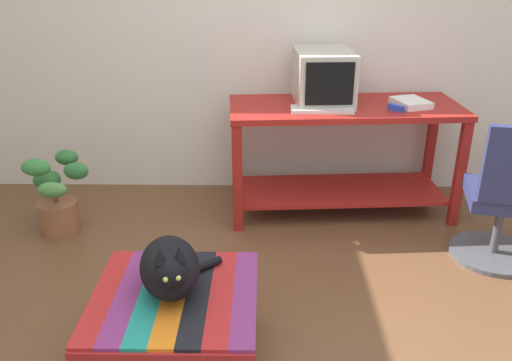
% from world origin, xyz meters
% --- Properties ---
extents(back_wall, '(8.00, 0.10, 2.60)m').
position_xyz_m(back_wall, '(0.00, 2.05, 1.30)').
color(back_wall, silver).
rests_on(back_wall, ground_plane).
extents(desk, '(1.59, 0.73, 0.78)m').
position_xyz_m(desk, '(0.53, 1.60, 0.53)').
color(desk, maroon).
rests_on(desk, ground_plane).
extents(tv_monitor, '(0.41, 0.52, 0.35)m').
position_xyz_m(tv_monitor, '(0.38, 1.67, 0.95)').
color(tv_monitor, '#BCB7A8').
rests_on(tv_monitor, desk).
extents(keyboard, '(0.40, 0.15, 0.02)m').
position_xyz_m(keyboard, '(0.36, 1.45, 0.79)').
color(keyboard, beige).
rests_on(keyboard, desk).
extents(book, '(0.26, 0.29, 0.04)m').
position_xyz_m(book, '(0.96, 1.58, 0.80)').
color(book, white).
rests_on(book, desk).
extents(ottoman_with_blanket, '(0.71, 0.70, 0.38)m').
position_xyz_m(ottoman_with_blanket, '(-0.40, 0.01, 0.19)').
color(ottoman_with_blanket, '#7A664C').
rests_on(ottoman_with_blanket, ground_plane).
extents(cat, '(0.37, 0.44, 0.30)m').
position_xyz_m(cat, '(-0.41, 0.03, 0.51)').
color(cat, black).
rests_on(cat, ottoman_with_blanket).
extents(potted_plant, '(0.39, 0.39, 0.54)m').
position_xyz_m(potted_plant, '(-1.37, 1.25, 0.23)').
color(potted_plant, brown).
rests_on(potted_plant, ground_plane).
extents(office_chair, '(0.52, 0.52, 0.89)m').
position_xyz_m(office_chair, '(1.39, 0.91, 0.39)').
color(office_chair, '#4C4C51').
rests_on(office_chair, ground_plane).
extents(stapler, '(0.10, 0.11, 0.04)m').
position_xyz_m(stapler, '(0.83, 1.47, 0.80)').
color(stapler, '#2342B7').
rests_on(stapler, desk).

